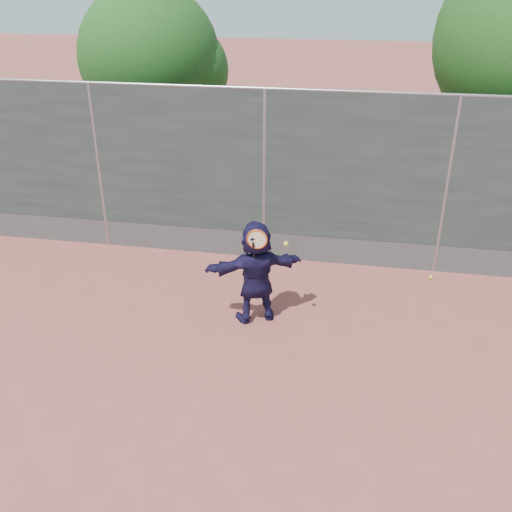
# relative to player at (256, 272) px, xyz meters

# --- Properties ---
(ground) EXTENTS (80.00, 80.00, 0.00)m
(ground) POSITION_rel_player_xyz_m (-0.23, -1.47, -0.78)
(ground) COLOR #9E4C42
(ground) RESTS_ON ground
(player) EXTENTS (1.51, 1.02, 1.56)m
(player) POSITION_rel_player_xyz_m (0.00, 0.00, 0.00)
(player) COLOR #1A153B
(player) RESTS_ON ground
(ball_ground) EXTENTS (0.07, 0.07, 0.07)m
(ball_ground) POSITION_rel_player_xyz_m (2.70, 1.72, -0.75)
(ball_ground) COLOR #E3EE35
(ball_ground) RESTS_ON ground
(fence) EXTENTS (20.00, 0.06, 3.03)m
(fence) POSITION_rel_player_xyz_m (-0.23, 2.03, 0.80)
(fence) COLOR #38423D
(fence) RESTS_ON ground
(swing_action) EXTENTS (0.57, 0.16, 0.51)m
(swing_action) POSITION_rel_player_xyz_m (0.09, -0.19, 0.59)
(swing_action) COLOR #C54212
(swing_action) RESTS_ON ground
(tree_left) EXTENTS (3.15, 3.00, 4.53)m
(tree_left) POSITION_rel_player_xyz_m (-3.07, 5.08, 2.16)
(tree_left) COLOR #382314
(tree_left) RESTS_ON ground
(weed_clump) EXTENTS (0.68, 0.07, 0.30)m
(weed_clump) POSITION_rel_player_xyz_m (0.07, 1.91, -0.65)
(weed_clump) COLOR #387226
(weed_clump) RESTS_ON ground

